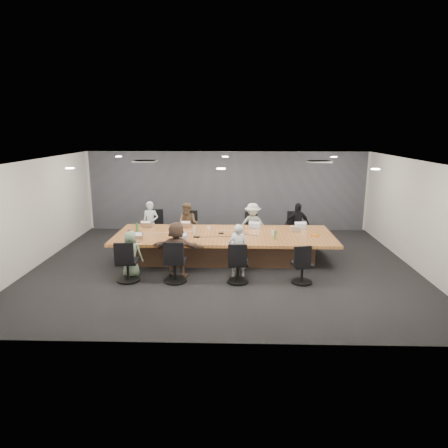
{
  "coord_description": "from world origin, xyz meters",
  "views": [
    {
      "loc": [
        0.3,
        -10.17,
        3.59
      ],
      "look_at": [
        0.0,
        0.4,
        1.05
      ],
      "focal_mm": 32.0,
      "sensor_mm": 36.0,
      "label": 1
    }
  ],
  "objects_px": {
    "laptop_0": "(147,226)",
    "stapler": "(240,235)",
    "person_1": "(188,224)",
    "bottle_clear": "(194,230)",
    "person_5": "(177,249)",
    "snack_packet": "(315,235)",
    "chair_1": "(190,230)",
    "bottle_green_left": "(137,228)",
    "bottle_green_right": "(275,235)",
    "chair_5": "(175,264)",
    "chair_3": "(295,231)",
    "person_3": "(297,225)",
    "laptop_2": "(253,227)",
    "conference_table": "(224,246)",
    "person_2": "(253,225)",
    "laptop_3": "(300,227)",
    "person_0": "(151,224)",
    "laptop_1": "(186,227)",
    "chair_0": "(153,229)",
    "mug_brown": "(129,232)",
    "laptop_4": "(136,241)",
    "person_6": "(238,251)",
    "canvas_bag": "(295,229)",
    "person_4": "(131,254)",
    "laptop_5": "(180,241)",
    "chair_4": "(128,265)",
    "chair_7": "(302,268)",
    "chair_6": "(238,266)",
    "chair_2": "(252,232)"
  },
  "relations": [
    {
      "from": "person_0",
      "to": "laptop_3",
      "type": "bearing_deg",
      "value": -0.14
    },
    {
      "from": "person_3",
      "to": "bottle_green_left",
      "type": "xyz_separation_m",
      "value": [
        -4.66,
        -1.25,
        0.19
      ]
    },
    {
      "from": "person_1",
      "to": "mug_brown",
      "type": "height_order",
      "value": "person_1"
    },
    {
      "from": "laptop_0",
      "to": "chair_5",
      "type": "bearing_deg",
      "value": 122.24
    },
    {
      "from": "chair_0",
      "to": "bottle_green_left",
      "type": "bearing_deg",
      "value": 69.62
    },
    {
      "from": "chair_5",
      "to": "laptop_2",
      "type": "bearing_deg",
      "value": 53.53
    },
    {
      "from": "chair_3",
      "to": "bottle_clear",
      "type": "bearing_deg",
      "value": 34.78
    },
    {
      "from": "snack_packet",
      "to": "chair_1",
      "type": "bearing_deg",
      "value": 153.19
    },
    {
      "from": "chair_0",
      "to": "mug_brown",
      "type": "relative_size",
      "value": 8.25
    },
    {
      "from": "chair_2",
      "to": "person_1",
      "type": "xyz_separation_m",
      "value": [
        -2.0,
        -0.35,
        0.31
      ]
    },
    {
      "from": "person_6",
      "to": "stapler",
      "type": "distance_m",
      "value": 1.14
    },
    {
      "from": "person_0",
      "to": "person_2",
      "type": "xyz_separation_m",
      "value": [
        3.18,
        0.0,
        -0.02
      ]
    },
    {
      "from": "person_5",
      "to": "laptop_2",
      "type": "bearing_deg",
      "value": -125.97
    },
    {
      "from": "person_3",
      "to": "laptop_2",
      "type": "bearing_deg",
      "value": -169.56
    },
    {
      "from": "chair_7",
      "to": "bottle_clear",
      "type": "height_order",
      "value": "bottle_clear"
    },
    {
      "from": "person_3",
      "to": "bottle_green_left",
      "type": "distance_m",
      "value": 4.83
    },
    {
      "from": "person_5",
      "to": "snack_packet",
      "type": "distance_m",
      "value": 3.8
    },
    {
      "from": "laptop_1",
      "to": "bottle_clear",
      "type": "distance_m",
      "value": 0.83
    },
    {
      "from": "laptop_0",
      "to": "laptop_4",
      "type": "bearing_deg",
      "value": 98.99
    },
    {
      "from": "stapler",
      "to": "person_1",
      "type": "bearing_deg",
      "value": 122.84
    },
    {
      "from": "laptop_4",
      "to": "stapler",
      "type": "height_order",
      "value": "stapler"
    },
    {
      "from": "laptop_0",
      "to": "stapler",
      "type": "xyz_separation_m",
      "value": [
        2.77,
        -1.02,
        0.02
      ]
    },
    {
      "from": "person_4",
      "to": "bottle_green_right",
      "type": "bearing_deg",
      "value": -160.85
    },
    {
      "from": "bottle_green_left",
      "to": "bottle_clear",
      "type": "relative_size",
      "value": 1.19
    },
    {
      "from": "chair_7",
      "to": "snack_packet",
      "type": "relative_size",
      "value": 4.05
    },
    {
      "from": "chair_0",
      "to": "chair_4",
      "type": "bearing_deg",
      "value": 74.97
    },
    {
      "from": "laptop_0",
      "to": "laptop_3",
      "type": "bearing_deg",
      "value": -173.58
    },
    {
      "from": "chair_3",
      "to": "person_3",
      "type": "relative_size",
      "value": 0.58
    },
    {
      "from": "person_1",
      "to": "bottle_clear",
      "type": "bearing_deg",
      "value": -63.65
    },
    {
      "from": "chair_1",
      "to": "canvas_bag",
      "type": "bearing_deg",
      "value": 150.56
    },
    {
      "from": "chair_3",
      "to": "bottle_green_left",
      "type": "distance_m",
      "value": 4.95
    },
    {
      "from": "chair_7",
      "to": "person_2",
      "type": "distance_m",
      "value": 3.24
    },
    {
      "from": "laptop_4",
      "to": "bottle_clear",
      "type": "relative_size",
      "value": 1.4
    },
    {
      "from": "person_4",
      "to": "person_6",
      "type": "relative_size",
      "value": 0.86
    },
    {
      "from": "person_6",
      "to": "mug_brown",
      "type": "height_order",
      "value": "person_6"
    },
    {
      "from": "laptop_0",
      "to": "bottle_green_left",
      "type": "distance_m",
      "value": 0.72
    },
    {
      "from": "person_5",
      "to": "canvas_bag",
      "type": "distance_m",
      "value": 3.57
    },
    {
      "from": "chair_6",
      "to": "person_6",
      "type": "height_order",
      "value": "person_6"
    },
    {
      "from": "bottle_green_left",
      "to": "canvas_bag",
      "type": "relative_size",
      "value": 0.98
    },
    {
      "from": "chair_5",
      "to": "laptop_5",
      "type": "height_order",
      "value": "chair_5"
    },
    {
      "from": "laptop_5",
      "to": "laptop_4",
      "type": "bearing_deg",
      "value": 175.59
    },
    {
      "from": "conference_table",
      "to": "person_2",
      "type": "bearing_deg",
      "value": 57.96
    },
    {
      "from": "laptop_2",
      "to": "laptop_3",
      "type": "bearing_deg",
      "value": -168.51
    },
    {
      "from": "conference_table",
      "to": "person_4",
      "type": "relative_size",
      "value": 5.17
    },
    {
      "from": "canvas_bag",
      "to": "snack_packet",
      "type": "height_order",
      "value": "canvas_bag"
    },
    {
      "from": "laptop_3",
      "to": "person_5",
      "type": "bearing_deg",
      "value": 28.59
    },
    {
      "from": "laptop_0",
      "to": "bottle_green_right",
      "type": "bearing_deg",
      "value": 167.28
    },
    {
      "from": "bottle_green_right",
      "to": "chair_5",
      "type": "bearing_deg",
      "value": -153.97
    },
    {
      "from": "conference_table",
      "to": "laptop_2",
      "type": "relative_size",
      "value": 18.09
    },
    {
      "from": "laptop_5",
      "to": "canvas_bag",
      "type": "bearing_deg",
      "value": 15.61
    }
  ]
}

